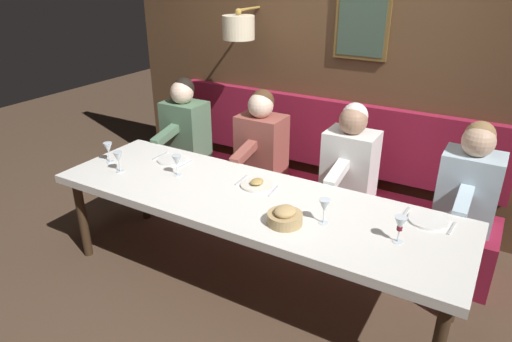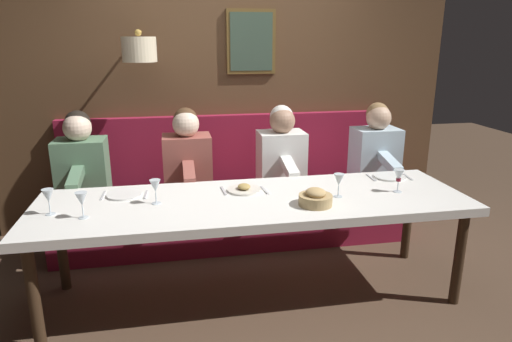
# 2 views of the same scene
# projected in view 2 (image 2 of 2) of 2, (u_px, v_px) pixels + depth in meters

# --- Properties ---
(ground_plane) EXTENTS (12.00, 12.00, 0.00)m
(ground_plane) POSITION_uv_depth(u_px,v_px,m) (255.00, 295.00, 3.26)
(ground_plane) COLOR #4C3828
(dining_table) EXTENTS (0.90, 2.92, 0.74)m
(dining_table) POSITION_uv_depth(u_px,v_px,m) (254.00, 207.00, 3.07)
(dining_table) COLOR silver
(dining_table) RESTS_ON ground_plane
(banquette_bench) EXTENTS (0.52, 3.12, 0.45)m
(banquette_bench) POSITION_uv_depth(u_px,v_px,m) (237.00, 219.00, 4.04)
(banquette_bench) COLOR maroon
(banquette_bench) RESTS_ON ground_plane
(back_wall_panel) EXTENTS (0.59, 4.32, 2.90)m
(back_wall_panel) POSITION_uv_depth(u_px,v_px,m) (226.00, 85.00, 4.26)
(back_wall_panel) COLOR brown
(back_wall_panel) RESTS_ON ground_plane
(diner_nearest) EXTENTS (0.60, 0.40, 0.79)m
(diner_nearest) POSITION_uv_depth(u_px,v_px,m) (376.00, 150.00, 4.09)
(diner_nearest) COLOR silver
(diner_nearest) RESTS_ON banquette_bench
(diner_near) EXTENTS (0.60, 0.40, 0.79)m
(diner_near) POSITION_uv_depth(u_px,v_px,m) (281.00, 154.00, 3.94)
(diner_near) COLOR white
(diner_near) RESTS_ON banquette_bench
(diner_middle) EXTENTS (0.60, 0.40, 0.79)m
(diner_middle) POSITION_uv_depth(u_px,v_px,m) (187.00, 158.00, 3.79)
(diner_middle) COLOR #934C42
(diner_middle) RESTS_ON banquette_bench
(diner_far) EXTENTS (0.60, 0.40, 0.79)m
(diner_far) POSITION_uv_depth(u_px,v_px,m) (82.00, 163.00, 3.64)
(diner_far) COLOR #567A5B
(diner_far) RESTS_ON banquette_bench
(place_setting_0) EXTENTS (0.24, 0.31, 0.01)m
(place_setting_0) POSITION_uv_depth(u_px,v_px,m) (124.00, 195.00, 3.11)
(place_setting_0) COLOR white
(place_setting_0) RESTS_ON dining_table
(place_setting_1) EXTENTS (0.24, 0.32, 0.05)m
(place_setting_1) POSITION_uv_depth(u_px,v_px,m) (244.00, 189.00, 3.20)
(place_setting_1) COLOR silver
(place_setting_1) RESTS_ON dining_table
(place_setting_2) EXTENTS (0.24, 0.32, 0.01)m
(place_setting_2) POSITION_uv_depth(u_px,v_px,m) (390.00, 177.00, 3.51)
(place_setting_2) COLOR white
(place_setting_2) RESTS_ON dining_table
(wine_glass_0) EXTENTS (0.07, 0.07, 0.16)m
(wine_glass_0) POSITION_uv_depth(u_px,v_px,m) (399.00, 176.00, 3.16)
(wine_glass_0) COLOR silver
(wine_glass_0) RESTS_ON dining_table
(wine_glass_1) EXTENTS (0.07, 0.07, 0.16)m
(wine_glass_1) POSITION_uv_depth(u_px,v_px,m) (339.00, 181.00, 3.06)
(wine_glass_1) COLOR silver
(wine_glass_1) RESTS_ON dining_table
(wine_glass_2) EXTENTS (0.07, 0.07, 0.16)m
(wine_glass_2) POSITION_uv_depth(u_px,v_px,m) (48.00, 197.00, 2.75)
(wine_glass_2) COLOR silver
(wine_glass_2) RESTS_ON dining_table
(wine_glass_3) EXTENTS (0.07, 0.07, 0.16)m
(wine_glass_3) POSITION_uv_depth(u_px,v_px,m) (155.00, 187.00, 2.93)
(wine_glass_3) COLOR silver
(wine_glass_3) RESTS_ON dining_table
(wine_glass_4) EXTENTS (0.07, 0.07, 0.16)m
(wine_glass_4) POSITION_uv_depth(u_px,v_px,m) (82.00, 200.00, 2.69)
(wine_glass_4) COLOR silver
(wine_glass_4) RESTS_ON dining_table
(bread_bowl) EXTENTS (0.22, 0.22, 0.12)m
(bread_bowl) POSITION_uv_depth(u_px,v_px,m) (315.00, 198.00, 2.92)
(bread_bowl) COLOR tan
(bread_bowl) RESTS_ON dining_table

